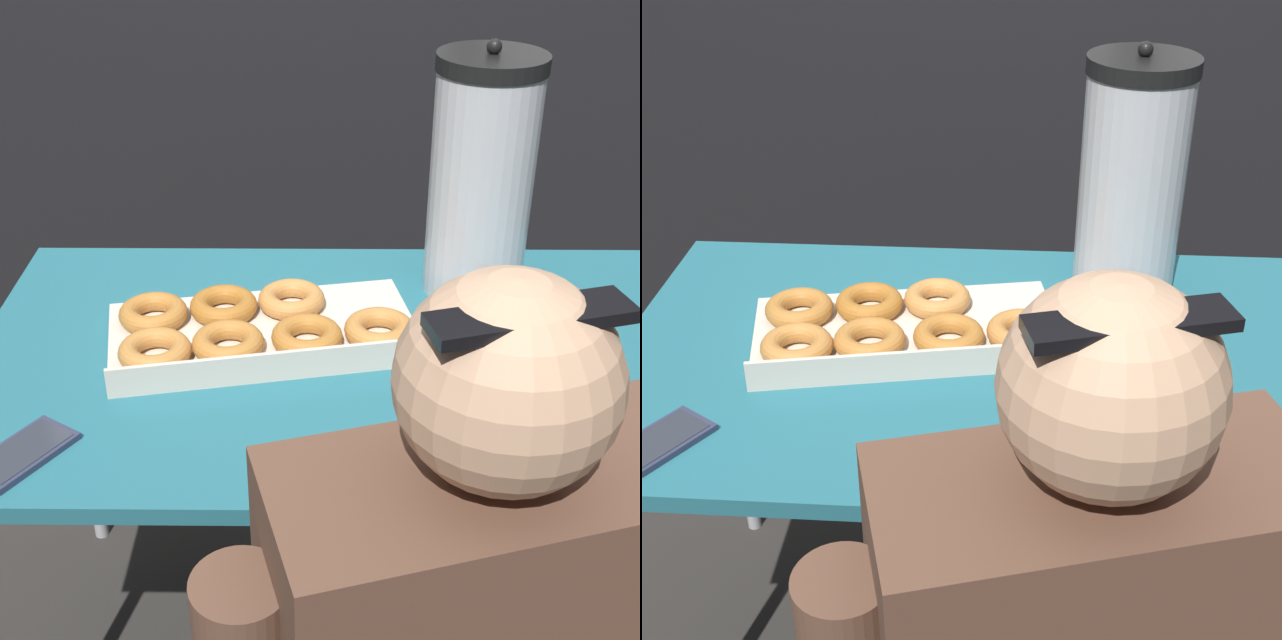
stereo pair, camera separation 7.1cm
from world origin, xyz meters
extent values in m
cube|color=#236675|center=(0.00, 0.00, 0.74)|extent=(1.24, 0.77, 0.03)
cylinder|color=#ADADB2|center=(-0.58, 0.34, 0.36)|extent=(0.03, 0.03, 0.73)
cylinder|color=#ADADB2|center=(0.58, 0.34, 0.36)|extent=(0.03, 0.03, 0.73)
cube|color=beige|center=(-0.14, 0.04, 0.76)|extent=(0.56, 0.37, 0.02)
cube|color=beige|center=(-0.11, -0.09, 0.79)|extent=(0.51, 0.11, 0.04)
torus|color=#BE7B39|center=(-0.31, -0.05, 0.79)|extent=(0.15, 0.15, 0.03)
torus|color=#B67431|center=(-0.19, -0.03, 0.79)|extent=(0.15, 0.15, 0.03)
torus|color=#B06E2C|center=(-0.06, -0.01, 0.79)|extent=(0.13, 0.13, 0.03)
torus|color=#BE7C3A|center=(0.06, 0.02, 0.79)|extent=(0.15, 0.15, 0.03)
torus|color=#B57331|center=(-0.33, 0.07, 0.79)|extent=(0.14, 0.14, 0.03)
torus|color=#AA6825|center=(-0.21, 0.09, 0.79)|extent=(0.14, 0.14, 0.03)
torus|color=#C48240|center=(-0.09, 0.12, 0.79)|extent=(0.16, 0.16, 0.03)
cylinder|color=#B7B7BC|center=(0.24, 0.23, 0.96)|extent=(0.18, 0.18, 0.41)
cylinder|color=black|center=(0.24, 0.23, 1.17)|extent=(0.19, 0.19, 0.03)
sphere|color=black|center=(0.24, 0.23, 1.20)|extent=(0.03, 0.03, 0.03)
cylinder|color=black|center=(0.24, 0.13, 0.83)|extent=(0.02, 0.05, 0.02)
cube|color=#2D334C|center=(-0.46, -0.28, 0.76)|extent=(0.15, 0.17, 0.01)
cube|color=#2D333D|center=(-0.46, -0.28, 0.76)|extent=(0.13, 0.15, 0.00)
sphere|color=tan|center=(0.13, -0.60, 1.11)|extent=(0.21, 0.21, 0.21)
cube|color=black|center=(0.14, -0.63, 1.19)|extent=(0.18, 0.09, 0.01)
camera|label=1|loc=(-0.03, -1.25, 1.56)|focal=50.00mm
camera|label=2|loc=(0.04, -1.25, 1.56)|focal=50.00mm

